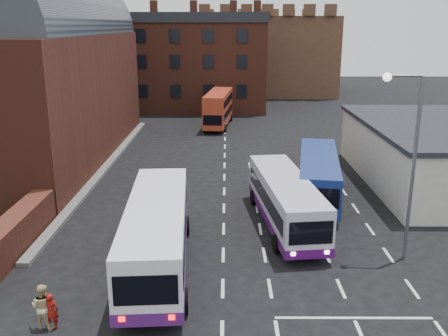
{
  "coord_description": "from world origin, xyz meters",
  "views": [
    {
      "loc": [
        0.15,
        -19.65,
        10.72
      ],
      "look_at": [
        0.0,
        10.0,
        2.2
      ],
      "focal_mm": 40.0,
      "sensor_mm": 36.0,
      "label": 1
    }
  ],
  "objects_px": {
    "pedestrian_red": "(51,311)",
    "pedestrian_beige": "(43,306)",
    "bus_white_inbound": "(285,198)",
    "bus_blue": "(318,173)",
    "street_lamp": "(408,151)",
    "bus_white_outbound": "(157,230)",
    "bus_red_double": "(218,108)"
  },
  "relations": [
    {
      "from": "pedestrian_red",
      "to": "pedestrian_beige",
      "type": "relative_size",
      "value": 0.83
    },
    {
      "from": "bus_white_inbound",
      "to": "pedestrian_beige",
      "type": "relative_size",
      "value": 5.91
    },
    {
      "from": "bus_blue",
      "to": "pedestrian_beige",
      "type": "height_order",
      "value": "bus_blue"
    },
    {
      "from": "bus_white_inbound",
      "to": "street_lamp",
      "type": "xyz_separation_m",
      "value": [
        4.93,
        -4.01,
        3.65
      ]
    },
    {
      "from": "bus_white_inbound",
      "to": "pedestrian_red",
      "type": "xyz_separation_m",
      "value": [
        -9.58,
        -9.8,
        -0.91
      ]
    },
    {
      "from": "bus_white_outbound",
      "to": "bus_blue",
      "type": "height_order",
      "value": "bus_white_outbound"
    },
    {
      "from": "bus_white_outbound",
      "to": "bus_red_double",
      "type": "relative_size",
      "value": 1.19
    },
    {
      "from": "bus_white_outbound",
      "to": "pedestrian_beige",
      "type": "height_order",
      "value": "bus_white_outbound"
    },
    {
      "from": "street_lamp",
      "to": "pedestrian_beige",
      "type": "bearing_deg",
      "value": -158.95
    },
    {
      "from": "street_lamp",
      "to": "pedestrian_red",
      "type": "relative_size",
      "value": 6.05
    },
    {
      "from": "street_lamp",
      "to": "pedestrian_red",
      "type": "height_order",
      "value": "street_lamp"
    },
    {
      "from": "pedestrian_beige",
      "to": "bus_white_outbound",
      "type": "bearing_deg",
      "value": -114.95
    },
    {
      "from": "bus_red_double",
      "to": "street_lamp",
      "type": "height_order",
      "value": "street_lamp"
    },
    {
      "from": "street_lamp",
      "to": "pedestrian_red",
      "type": "xyz_separation_m",
      "value": [
        -14.52,
        -5.79,
        -4.56
      ]
    },
    {
      "from": "bus_white_inbound",
      "to": "street_lamp",
      "type": "distance_m",
      "value": 7.33
    },
    {
      "from": "pedestrian_red",
      "to": "pedestrian_beige",
      "type": "distance_m",
      "value": 0.36
    },
    {
      "from": "bus_blue",
      "to": "bus_red_double",
      "type": "distance_m",
      "value": 24.51
    },
    {
      "from": "bus_blue",
      "to": "pedestrian_beige",
      "type": "bearing_deg",
      "value": 57.99
    },
    {
      "from": "bus_blue",
      "to": "street_lamp",
      "type": "bearing_deg",
      "value": 113.89
    },
    {
      "from": "bus_red_double",
      "to": "pedestrian_red",
      "type": "bearing_deg",
      "value": 88.08
    },
    {
      "from": "street_lamp",
      "to": "pedestrian_red",
      "type": "bearing_deg",
      "value": -158.26
    },
    {
      "from": "bus_blue",
      "to": "pedestrian_beige",
      "type": "relative_size",
      "value": 5.98
    },
    {
      "from": "pedestrian_red",
      "to": "bus_blue",
      "type": "bearing_deg",
      "value": -144.73
    },
    {
      "from": "street_lamp",
      "to": "bus_red_double",
      "type": "bearing_deg",
      "value": 105.65
    },
    {
      "from": "pedestrian_red",
      "to": "bus_white_inbound",
      "type": "bearing_deg",
      "value": -148.89
    },
    {
      "from": "bus_white_inbound",
      "to": "pedestrian_red",
      "type": "height_order",
      "value": "bus_white_inbound"
    },
    {
      "from": "bus_white_outbound",
      "to": "street_lamp",
      "type": "bearing_deg",
      "value": 0.24
    },
    {
      "from": "bus_blue",
      "to": "bus_white_inbound",
      "type": "bearing_deg",
      "value": 69.58
    },
    {
      "from": "bus_white_inbound",
      "to": "bus_red_double",
      "type": "bearing_deg",
      "value": -88.35
    },
    {
      "from": "bus_white_outbound",
      "to": "pedestrian_beige",
      "type": "bearing_deg",
      "value": -129.54
    },
    {
      "from": "bus_blue",
      "to": "pedestrian_beige",
      "type": "xyz_separation_m",
      "value": [
        -12.53,
        -14.38,
        -0.77
      ]
    },
    {
      "from": "bus_white_inbound",
      "to": "bus_red_double",
      "type": "height_order",
      "value": "bus_red_double"
    }
  ]
}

